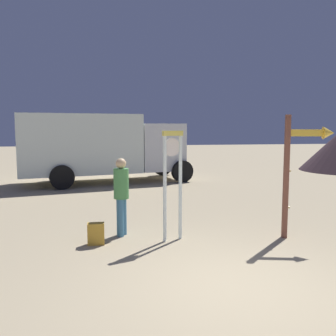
{
  "coord_description": "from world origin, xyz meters",
  "views": [
    {
      "loc": [
        -1.83,
        -4.91,
        2.32
      ],
      "look_at": [
        -0.21,
        4.88,
        1.2
      ],
      "focal_mm": 39.83,
      "sensor_mm": 36.0,
      "label": 1
    }
  ],
  "objects_px": {
    "arrow_sign": "(302,158)",
    "backpack": "(96,234)",
    "standing_clock": "(173,175)",
    "person_near_clock": "(121,193)",
    "box_truck_near": "(100,145)"
  },
  "relations": [
    {
      "from": "person_near_clock",
      "to": "backpack",
      "type": "relative_size",
      "value": 3.83
    },
    {
      "from": "standing_clock",
      "to": "arrow_sign",
      "type": "height_order",
      "value": "arrow_sign"
    },
    {
      "from": "person_near_clock",
      "to": "backpack",
      "type": "xyz_separation_m",
      "value": [
        -0.53,
        -0.53,
        -0.71
      ]
    },
    {
      "from": "standing_clock",
      "to": "person_near_clock",
      "type": "height_order",
      "value": "standing_clock"
    },
    {
      "from": "standing_clock",
      "to": "box_truck_near",
      "type": "relative_size",
      "value": 0.31
    },
    {
      "from": "arrow_sign",
      "to": "backpack",
      "type": "relative_size",
      "value": 5.9
    },
    {
      "from": "arrow_sign",
      "to": "box_truck_near",
      "type": "relative_size",
      "value": 0.36
    },
    {
      "from": "box_truck_near",
      "to": "standing_clock",
      "type": "bearing_deg",
      "value": -79.13
    },
    {
      "from": "standing_clock",
      "to": "backpack",
      "type": "xyz_separation_m",
      "value": [
        -1.53,
        -0.04,
        -1.13
      ]
    },
    {
      "from": "arrow_sign",
      "to": "box_truck_near",
      "type": "height_order",
      "value": "box_truck_near"
    },
    {
      "from": "arrow_sign",
      "to": "box_truck_near",
      "type": "xyz_separation_m",
      "value": [
        -4.2,
        8.48,
        -0.12
      ]
    },
    {
      "from": "standing_clock",
      "to": "backpack",
      "type": "height_order",
      "value": "standing_clock"
    },
    {
      "from": "standing_clock",
      "to": "person_near_clock",
      "type": "xyz_separation_m",
      "value": [
        -1.01,
        0.5,
        -0.42
      ]
    },
    {
      "from": "backpack",
      "to": "box_truck_near",
      "type": "distance_m",
      "value": 8.35
    },
    {
      "from": "arrow_sign",
      "to": "box_truck_near",
      "type": "distance_m",
      "value": 9.46
    }
  ]
}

